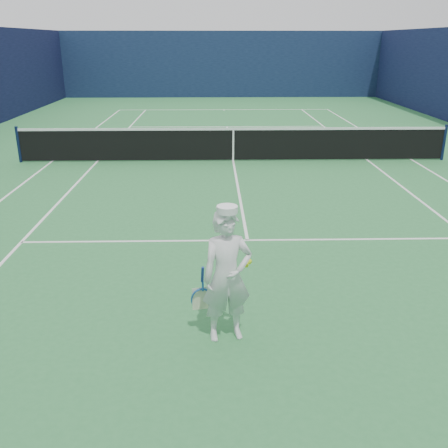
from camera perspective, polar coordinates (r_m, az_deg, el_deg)
name	(u,v)px	position (r m, az deg, el deg)	size (l,w,h in m)	color
ground	(233,161)	(15.26, 1.05, 7.21)	(80.00, 80.00, 0.00)	#2C743B
court_markings	(233,161)	(15.26, 1.05, 7.23)	(11.03, 23.83, 0.01)	white
windscreen_fence	(234,93)	(14.94, 1.10, 14.70)	(20.12, 36.12, 4.00)	#101C3B
tennis_net	(233,143)	(15.15, 1.07, 9.26)	(12.88, 0.09, 1.07)	#141E4C
tennis_player	(227,276)	(5.93, 0.33, -5.96)	(0.80, 0.51, 1.70)	white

